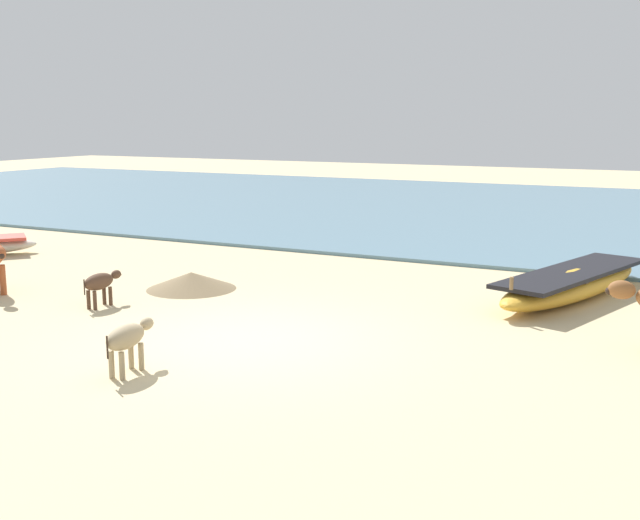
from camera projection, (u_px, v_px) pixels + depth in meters
name	position (u px, v px, depth m)	size (l,w,h in m)	color
ground	(246.00, 340.00, 10.96)	(80.00, 80.00, 0.00)	#CCB789
sea_water	(514.00, 211.00, 25.59)	(60.00, 20.00, 0.08)	slate
fishing_boat_4	(572.00, 283.00, 13.43)	(2.27, 4.67, 0.69)	gold
calf_near_dun	(127.00, 338.00, 9.45)	(0.34, 0.96, 0.62)	tan
calf_far_dark	(100.00, 283.00, 12.79)	(0.26, 0.88, 0.57)	#4C3323
debris_pile_1	(191.00, 281.00, 14.16)	(1.64, 1.64, 0.31)	#7A6647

